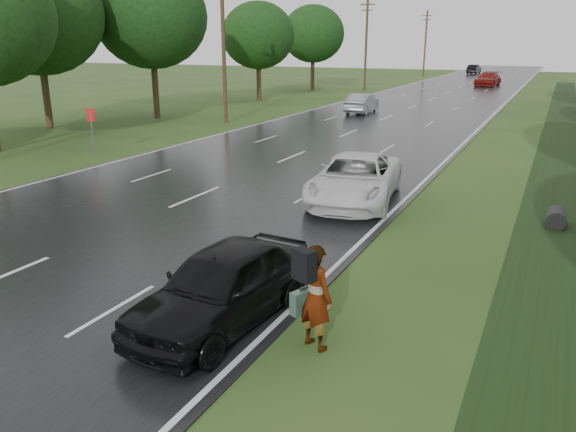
# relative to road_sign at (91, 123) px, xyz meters

# --- Properties ---
(road) EXTENTS (14.00, 180.00, 0.04)m
(road) POSITION_rel_road_sign_xyz_m (8.50, 33.00, -1.62)
(road) COLOR black
(road) RESTS_ON ground
(edge_stripe_east) EXTENTS (0.12, 180.00, 0.01)m
(edge_stripe_east) POSITION_rel_road_sign_xyz_m (15.25, 33.00, -1.60)
(edge_stripe_east) COLOR silver
(edge_stripe_east) RESTS_ON road
(edge_stripe_west) EXTENTS (0.12, 180.00, 0.01)m
(edge_stripe_west) POSITION_rel_road_sign_xyz_m (1.75, 33.00, -1.60)
(edge_stripe_west) COLOR silver
(edge_stripe_west) RESTS_ON road
(center_line) EXTENTS (0.12, 180.00, 0.01)m
(center_line) POSITION_rel_road_sign_xyz_m (8.50, 33.00, -1.60)
(center_line) COLOR silver
(center_line) RESTS_ON road
(drainage_ditch) EXTENTS (2.20, 120.00, 0.56)m
(drainage_ditch) POSITION_rel_road_sign_xyz_m (20.00, 6.71, -1.61)
(drainage_ditch) COLOR black
(drainage_ditch) RESTS_ON ground
(road_sign) EXTENTS (0.50, 0.06, 2.30)m
(road_sign) POSITION_rel_road_sign_xyz_m (0.00, 0.00, 0.00)
(road_sign) COLOR slate
(road_sign) RESTS_ON ground
(utility_pole_mid) EXTENTS (1.60, 0.26, 10.00)m
(utility_pole_mid) POSITION_rel_road_sign_xyz_m (-0.70, 13.00, 3.55)
(utility_pole_mid) COLOR #392617
(utility_pole_mid) RESTS_ON ground
(utility_pole_far) EXTENTS (1.60, 0.26, 10.00)m
(utility_pole_far) POSITION_rel_road_sign_xyz_m (-0.70, 43.00, 3.55)
(utility_pole_far) COLOR #392617
(utility_pole_far) RESTS_ON ground
(utility_pole_distant) EXTENTS (1.60, 0.26, 10.00)m
(utility_pole_distant) POSITION_rel_road_sign_xyz_m (-0.70, 73.00, 3.55)
(utility_pole_distant) COLOR #392617
(utility_pole_distant) RESTS_ON ground
(tree_west_c) EXTENTS (7.80, 7.80, 10.43)m
(tree_west_c) POSITION_rel_road_sign_xyz_m (-6.50, 13.00, 5.27)
(tree_west_c) COLOR #392617
(tree_west_c) RESTS_ON ground
(tree_west_d) EXTENTS (6.60, 6.60, 8.80)m
(tree_west_d) POSITION_rel_road_sign_xyz_m (-5.70, 27.00, 4.18)
(tree_west_d) COLOR #392617
(tree_west_d) RESTS_ON ground
(tree_west_e) EXTENTS (8.00, 8.00, 10.44)m
(tree_west_e) POSITION_rel_road_sign_xyz_m (-9.50, 6.00, 5.19)
(tree_west_e) COLOR #392617
(tree_west_e) RESTS_ON ground
(tree_west_f) EXTENTS (7.00, 7.00, 9.29)m
(tree_west_f) POSITION_rel_road_sign_xyz_m (-6.30, 41.00, 4.49)
(tree_west_f) COLOR #392617
(tree_west_f) RESTS_ON ground
(pedestrian) EXTENTS (0.95, 0.99, 1.94)m
(pedestrian) POSITION_rel_road_sign_xyz_m (16.21, -11.50, -0.64)
(pedestrian) COLOR #A5998C
(pedestrian) RESTS_ON ground
(white_pickup) EXTENTS (3.42, 5.98, 1.57)m
(white_pickup) POSITION_rel_road_sign_xyz_m (13.75, -2.16, -0.82)
(white_pickup) COLOR silver
(white_pickup) RESTS_ON road
(dark_sedan) EXTENTS (2.20, 4.65, 1.54)m
(dark_sedan) POSITION_rel_road_sign_xyz_m (14.30, -11.45, -0.83)
(dark_sedan) COLOR black
(dark_sedan) RESTS_ON road
(silver_sedan) EXTENTS (1.70, 4.51, 1.47)m
(silver_sedan) POSITION_rel_road_sign_xyz_m (6.00, 21.93, -0.87)
(silver_sedan) COLOR gray
(silver_sedan) RESTS_ON road
(far_car_red) EXTENTS (2.92, 6.03, 1.69)m
(far_car_red) POSITION_rel_road_sign_xyz_m (11.23, 55.50, -0.76)
(far_car_red) COLOR maroon
(far_car_red) RESTS_ON road
(far_car_dark) EXTENTS (1.90, 4.75, 1.54)m
(far_car_dark) POSITION_rel_road_sign_xyz_m (5.56, 84.02, -0.83)
(far_car_dark) COLOR black
(far_car_dark) RESTS_ON road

